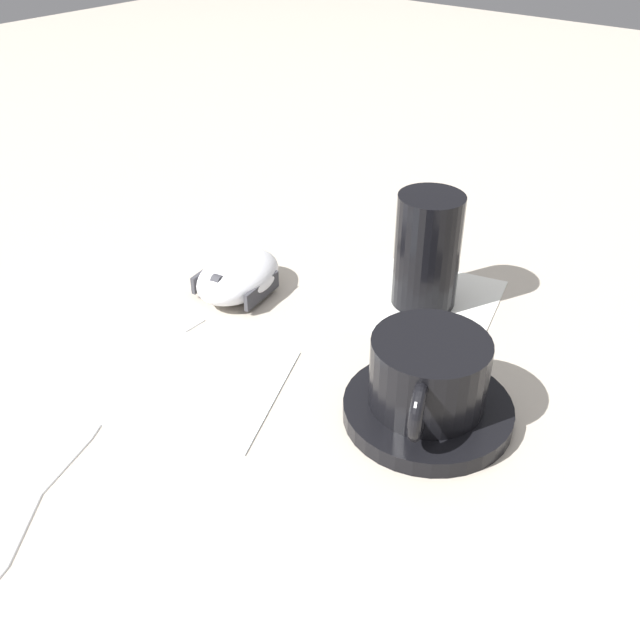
# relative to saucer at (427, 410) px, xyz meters

# --- Properties ---
(ground_plane) EXTENTS (3.00, 3.00, 0.00)m
(ground_plane) POSITION_rel_saucer_xyz_m (0.04, 0.13, -0.01)
(ground_plane) COLOR #B2A899
(saucer) EXTENTS (0.13, 0.13, 0.01)m
(saucer) POSITION_rel_saucer_xyz_m (0.00, 0.00, 0.00)
(saucer) COLOR black
(saucer) RESTS_ON ground
(coffee_cup) EXTENTS (0.11, 0.09, 0.06)m
(coffee_cup) POSITION_rel_saucer_xyz_m (-0.00, 0.00, 0.03)
(coffee_cup) COLOR black
(coffee_cup) RESTS_ON saucer
(computer_mouse) EXTENTS (0.11, 0.08, 0.04)m
(computer_mouse) POSITION_rel_saucer_xyz_m (0.04, 0.24, 0.01)
(computer_mouse) COLOR silver
(computer_mouse) RESTS_ON ground
(mouse_cable) EXTENTS (0.32, 0.13, 0.00)m
(mouse_cable) POSITION_rel_saucer_xyz_m (-0.18, 0.18, -0.01)
(mouse_cable) COLOR white
(mouse_cable) RESTS_ON ground
(napkin_under_glass) EXTENTS (0.17, 0.17, 0.00)m
(napkin_under_glass) POSITION_rel_saucer_xyz_m (0.14, 0.09, -0.01)
(napkin_under_glass) COLOR silver
(napkin_under_glass) RESTS_ON ground
(drinking_glass) EXTENTS (0.06, 0.06, 0.11)m
(drinking_glass) POSITION_rel_saucer_xyz_m (0.14, 0.09, 0.05)
(drinking_glass) COLOR black
(drinking_glass) RESTS_ON napkin_under_glass
(napkin_spare) EXTENTS (0.17, 0.17, 0.00)m
(napkin_spare) POSITION_rel_saucer_xyz_m (-0.08, 0.17, -0.01)
(napkin_spare) COLOR white
(napkin_spare) RESTS_ON ground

